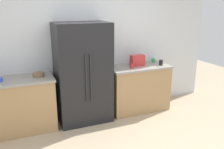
# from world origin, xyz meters

# --- Properties ---
(kitchen_back_panel) EXTENTS (5.31, 0.10, 2.80)m
(kitchen_back_panel) POSITION_xyz_m (0.00, 1.81, 1.40)
(kitchen_back_panel) COLOR silver
(kitchen_back_panel) RESTS_ON ground_plane
(counter_left) EXTENTS (1.34, 0.63, 0.91)m
(counter_left) POSITION_xyz_m (-1.44, 1.46, 0.46)
(counter_left) COLOR tan
(counter_left) RESTS_ON ground_plane
(counter_right) EXTENTS (1.22, 0.63, 0.91)m
(counter_right) POSITION_xyz_m (0.90, 1.46, 0.46)
(counter_right) COLOR tan
(counter_right) RESTS_ON ground_plane
(refrigerator) EXTENTS (0.94, 0.66, 1.79)m
(refrigerator) POSITION_xyz_m (-0.24, 1.43, 0.90)
(refrigerator) COLOR black
(refrigerator) RESTS_ON ground_plane
(toaster) EXTENTS (0.27, 0.15, 0.21)m
(toaster) POSITION_xyz_m (0.89, 1.49, 1.02)
(toaster) COLOR red
(toaster) RESTS_ON counter_right
(cup_a) EXTENTS (0.07, 0.07, 0.11)m
(cup_a) POSITION_xyz_m (1.34, 1.34, 0.97)
(cup_a) COLOR black
(cup_a) RESTS_ON counter_right
(cup_b) EXTENTS (0.07, 0.07, 0.09)m
(cup_b) POSITION_xyz_m (0.70, 1.34, 0.96)
(cup_b) COLOR red
(cup_b) RESTS_ON counter_right
(cup_c) EXTENTS (0.08, 0.08, 0.08)m
(cup_c) POSITION_xyz_m (1.34, 1.62, 0.95)
(cup_c) COLOR green
(cup_c) RESTS_ON counter_right
(bowl_a) EXTENTS (0.19, 0.19, 0.07)m
(bowl_a) POSITION_xyz_m (-1.00, 1.47, 0.95)
(bowl_a) COLOR brown
(bowl_a) RESTS_ON counter_left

